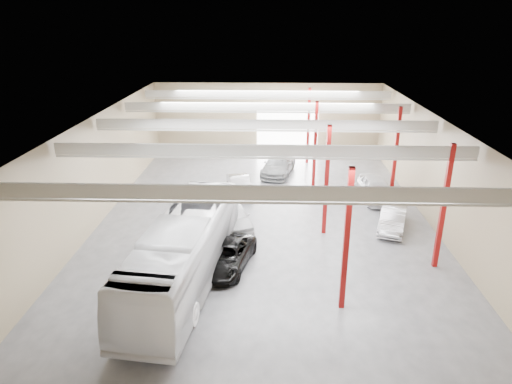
# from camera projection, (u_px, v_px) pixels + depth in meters

# --- Properties ---
(depot_shell) EXTENTS (22.12, 32.12, 7.06)m
(depot_shell) POSITION_uv_depth(u_px,v_px,m) (267.00, 147.00, 29.82)
(depot_shell) COLOR #494A4F
(depot_shell) RESTS_ON ground
(coach_bus) EXTENTS (4.58, 13.30, 3.63)m
(coach_bus) POSITION_uv_depth(u_px,v_px,m) (185.00, 250.00, 23.17)
(coach_bus) COLOR silver
(coach_bus) RESTS_ON ground
(black_sedan) EXTENTS (3.42, 5.45, 1.40)m
(black_sedan) POSITION_uv_depth(u_px,v_px,m) (226.00, 256.00, 24.92)
(black_sedan) COLOR black
(black_sedan) RESTS_ON ground
(car_row_a) EXTENTS (3.20, 4.88, 1.55)m
(car_row_a) POSITION_uv_depth(u_px,v_px,m) (234.00, 216.00, 29.75)
(car_row_a) COLOR silver
(car_row_a) RESTS_ON ground
(car_row_b) EXTENTS (2.47, 4.58, 1.43)m
(car_row_b) POSITION_uv_depth(u_px,v_px,m) (240.00, 186.00, 35.17)
(car_row_b) COLOR #B4B4B9
(car_row_b) RESTS_ON ground
(car_row_c) EXTENTS (3.50, 6.14, 1.68)m
(car_row_c) POSITION_uv_depth(u_px,v_px,m) (279.00, 164.00, 39.88)
(car_row_c) COLOR slate
(car_row_c) RESTS_ON ground
(car_right_near) EXTENTS (2.85, 4.66, 1.45)m
(car_right_near) POSITION_uv_depth(u_px,v_px,m) (393.00, 219.00, 29.42)
(car_right_near) COLOR #ADACB1
(car_right_near) RESTS_ON ground
(car_right_far) EXTENTS (2.22, 5.11, 1.72)m
(car_right_far) POSITION_uv_depth(u_px,v_px,m) (376.00, 189.00, 34.22)
(car_right_far) COLOR silver
(car_right_far) RESTS_ON ground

